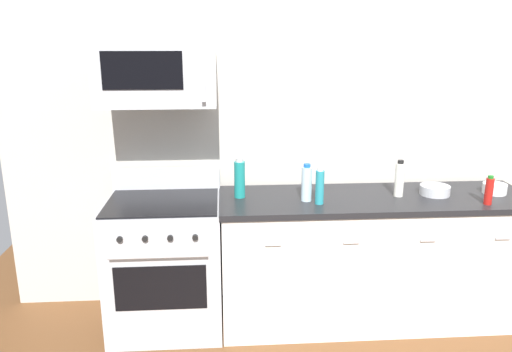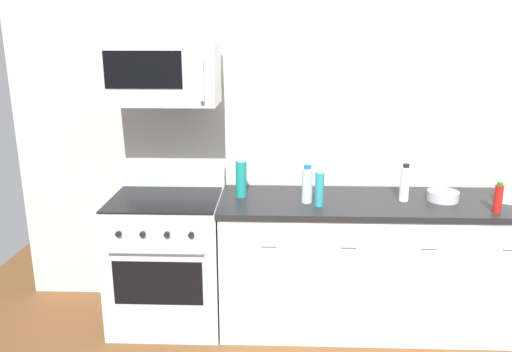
{
  "view_description": "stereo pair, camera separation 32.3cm",
  "coord_description": "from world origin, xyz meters",
  "px_view_note": "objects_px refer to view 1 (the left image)",
  "views": [
    {
      "loc": [
        -1.05,
        -3.16,
        1.96
      ],
      "look_at": [
        -0.83,
        -0.05,
        1.09
      ],
      "focal_mm": 34.7,
      "sensor_mm": 36.0,
      "label": 1
    },
    {
      "loc": [
        -0.72,
        -3.17,
        1.96
      ],
      "look_at": [
        -0.83,
        -0.05,
        1.09
      ],
      "focal_mm": 34.7,
      "sensor_mm": 36.0,
      "label": 2
    }
  ],
  "objects_px": {
    "bottle_sparkling_teal": "(240,179)",
    "bottle_hot_sauce_red": "(489,191)",
    "range_oven": "(166,263)",
    "bottle_vinegar_white": "(399,179)",
    "bowl_steel_prep": "(435,190)",
    "bowl_white_ceramic": "(495,188)",
    "bottle_water_clear": "(307,183)",
    "microwave": "(157,74)",
    "bottle_dish_soap": "(320,187)"
  },
  "relations": [
    {
      "from": "bottle_dish_soap",
      "to": "bottle_vinegar_white",
      "type": "distance_m",
      "value": 0.59
    },
    {
      "from": "microwave",
      "to": "bottle_vinegar_white",
      "type": "relative_size",
      "value": 2.95
    },
    {
      "from": "bowl_white_ceramic",
      "to": "bottle_dish_soap",
      "type": "bearing_deg",
      "value": -173.76
    },
    {
      "from": "bowl_white_ceramic",
      "to": "bowl_steel_prep",
      "type": "bearing_deg",
      "value": 179.91
    },
    {
      "from": "range_oven",
      "to": "bottle_hot_sauce_red",
      "type": "height_order",
      "value": "bottle_hot_sauce_red"
    },
    {
      "from": "bottle_vinegar_white",
      "to": "bottle_sparkling_teal",
      "type": "bearing_deg",
      "value": 177.36
    },
    {
      "from": "microwave",
      "to": "bottle_hot_sauce_red",
      "type": "xyz_separation_m",
      "value": [
        2.13,
        -0.26,
        -0.74
      ]
    },
    {
      "from": "range_oven",
      "to": "bowl_steel_prep",
      "type": "xyz_separation_m",
      "value": [
        1.87,
        0.01,
        0.49
      ]
    },
    {
      "from": "range_oven",
      "to": "bowl_white_ceramic",
      "type": "xyz_separation_m",
      "value": [
        2.29,
        0.01,
        0.49
      ]
    },
    {
      "from": "bowl_steel_prep",
      "to": "bottle_water_clear",
      "type": "bearing_deg",
      "value": -175.7
    },
    {
      "from": "bottle_sparkling_teal",
      "to": "bottle_hot_sauce_red",
      "type": "distance_m",
      "value": 1.63
    },
    {
      "from": "range_oven",
      "to": "bottle_sparkling_teal",
      "type": "xyz_separation_m",
      "value": [
        0.52,
        0.05,
        0.58
      ]
    },
    {
      "from": "range_oven",
      "to": "bottle_vinegar_white",
      "type": "distance_m",
      "value": 1.7
    },
    {
      "from": "microwave",
      "to": "bottle_vinegar_white",
      "type": "height_order",
      "value": "microwave"
    },
    {
      "from": "bottle_dish_soap",
      "to": "bowl_white_ceramic",
      "type": "height_order",
      "value": "bottle_dish_soap"
    },
    {
      "from": "range_oven",
      "to": "bottle_vinegar_white",
      "type": "xyz_separation_m",
      "value": [
        1.6,
        -0.0,
        0.57
      ]
    },
    {
      "from": "microwave",
      "to": "bottle_water_clear",
      "type": "bearing_deg",
      "value": -6.19
    },
    {
      "from": "bottle_vinegar_white",
      "to": "bottle_hot_sauce_red",
      "type": "relative_size",
      "value": 1.31
    },
    {
      "from": "bottle_hot_sauce_red",
      "to": "bottle_vinegar_white",
      "type": "bearing_deg",
      "value": 157.93
    },
    {
      "from": "microwave",
      "to": "bottle_sparkling_teal",
      "type": "bearing_deg",
      "value": 0.12
    },
    {
      "from": "bowl_steel_prep",
      "to": "bottle_vinegar_white",
      "type": "bearing_deg",
      "value": -176.98
    },
    {
      "from": "range_oven",
      "to": "bottle_dish_soap",
      "type": "relative_size",
      "value": 4.37
    },
    {
      "from": "bottle_sparkling_teal",
      "to": "bottle_vinegar_white",
      "type": "bearing_deg",
      "value": -2.64
    },
    {
      "from": "bottle_vinegar_white",
      "to": "bottle_hot_sauce_red",
      "type": "xyz_separation_m",
      "value": [
        0.52,
        -0.21,
        -0.03
      ]
    },
    {
      "from": "bottle_vinegar_white",
      "to": "bowl_steel_prep",
      "type": "distance_m",
      "value": 0.28
    },
    {
      "from": "range_oven",
      "to": "bottle_water_clear",
      "type": "xyz_separation_m",
      "value": [
        0.96,
        -0.06,
        0.57
      ]
    },
    {
      "from": "bottle_vinegar_white",
      "to": "bowl_steel_prep",
      "type": "relative_size",
      "value": 1.24
    },
    {
      "from": "bottle_dish_soap",
      "to": "bottle_vinegar_white",
      "type": "bearing_deg",
      "value": 12.31
    },
    {
      "from": "bowl_white_ceramic",
      "to": "range_oven",
      "type": "bearing_deg",
      "value": -179.78
    },
    {
      "from": "microwave",
      "to": "bottle_vinegar_white",
      "type": "bearing_deg",
      "value": -1.75
    },
    {
      "from": "bottle_sparkling_teal",
      "to": "bowl_white_ceramic",
      "type": "distance_m",
      "value": 1.78
    },
    {
      "from": "bottle_dish_soap",
      "to": "bottle_sparkling_teal",
      "type": "height_order",
      "value": "bottle_sparkling_teal"
    },
    {
      "from": "range_oven",
      "to": "bottle_sparkling_teal",
      "type": "bearing_deg",
      "value": 5.08
    },
    {
      "from": "bowl_white_ceramic",
      "to": "bottle_hot_sauce_red",
      "type": "bearing_deg",
      "value": -127.05
    },
    {
      "from": "bottle_dish_soap",
      "to": "bowl_white_ceramic",
      "type": "relative_size",
      "value": 1.53
    },
    {
      "from": "bottle_hot_sauce_red",
      "to": "bottle_water_clear",
      "type": "bearing_deg",
      "value": 172.36
    },
    {
      "from": "bottle_dish_soap",
      "to": "bowl_white_ceramic",
      "type": "distance_m",
      "value": 1.27
    },
    {
      "from": "bottle_water_clear",
      "to": "bottle_hot_sauce_red",
      "type": "distance_m",
      "value": 1.18
    },
    {
      "from": "microwave",
      "to": "bowl_white_ceramic",
      "type": "distance_m",
      "value": 2.43
    },
    {
      "from": "bowl_steel_prep",
      "to": "bowl_white_ceramic",
      "type": "distance_m",
      "value": 0.43
    },
    {
      "from": "bottle_hot_sauce_red",
      "to": "bowl_white_ceramic",
      "type": "relative_size",
      "value": 1.2
    },
    {
      "from": "bottle_vinegar_white",
      "to": "bottle_hot_sauce_red",
      "type": "distance_m",
      "value": 0.56
    },
    {
      "from": "range_oven",
      "to": "microwave",
      "type": "height_order",
      "value": "microwave"
    },
    {
      "from": "microwave",
      "to": "bottle_water_clear",
      "type": "height_order",
      "value": "microwave"
    },
    {
      "from": "range_oven",
      "to": "microwave",
      "type": "distance_m",
      "value": 1.28
    },
    {
      "from": "range_oven",
      "to": "bottle_sparkling_teal",
      "type": "distance_m",
      "value": 0.78
    },
    {
      "from": "bottle_dish_soap",
      "to": "bowl_steel_prep",
      "type": "distance_m",
      "value": 0.85
    },
    {
      "from": "bottle_vinegar_white",
      "to": "bowl_steel_prep",
      "type": "xyz_separation_m",
      "value": [
        0.26,
        0.01,
        -0.08
      ]
    },
    {
      "from": "microwave",
      "to": "bowl_steel_prep",
      "type": "relative_size",
      "value": 3.67
    },
    {
      "from": "bowl_steel_prep",
      "to": "bottle_sparkling_teal",
      "type": "bearing_deg",
      "value": 178.46
    }
  ]
}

